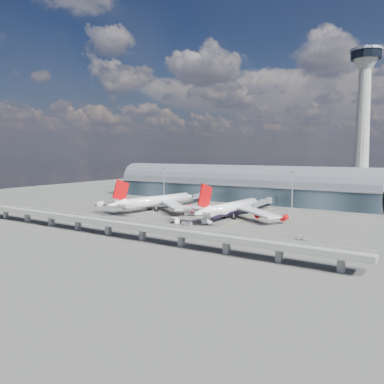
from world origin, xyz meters
The scene contains 20 objects.
ground centered at (0.00, 0.00, 0.00)m, with size 500.00×500.00×0.00m, color #474744.
taxi_lines centered at (0.00, 22.11, 0.01)m, with size 200.00×80.12×0.01m.
terminal centered at (0.00, 77.99, 11.34)m, with size 200.00×30.00×28.00m.
control_tower centered at (85.00, 83.00, 51.64)m, with size 19.00×19.00×103.00m.
guideway centered at (0.00, -55.00, 5.29)m, with size 220.00×8.50×7.20m.
floodlight_mast_left centered at (-50.00, 55.00, 13.63)m, with size 3.00×0.70×25.70m.
floodlight_mast_right centered at (50.00, 55.00, 13.63)m, with size 3.00×0.70×25.70m.
airliner_left centered at (-26.15, 12.75, 6.25)m, with size 67.96×71.54×21.87m.
airliner_right centered at (27.79, 13.28, 5.73)m, with size 66.61×69.63×22.08m.
jet_bridge_left centered at (-22.23, 53.12, 5.18)m, with size 4.40×28.00×7.25m.
jet_bridge_right centered at (31.42, 51.18, 5.18)m, with size 4.40×32.00×7.25m.
service_truck_0 centered at (-71.57, 9.51, 1.60)m, with size 5.46×7.80×3.10m.
service_truck_1 centered at (10.12, -16.02, 1.49)m, with size 5.52×4.80×2.95m.
service_truck_2 centered at (3.45, 10.24, 1.61)m, with size 8.80×5.64×3.09m.
service_truck_3 centered at (24.80, -8.46, 1.58)m, with size 3.04×6.55×3.09m.
service_truck_4 centered at (-12.39, 20.94, 1.35)m, with size 2.84×4.88×2.68m.
service_truck_5 centered at (24.01, 40.57, 1.34)m, with size 4.88×5.62×2.63m.
cargo_train_0 centered at (18.44, -17.86, 1.00)m, with size 5.89×3.16×1.91m.
cargo_train_1 centered at (37.78, -40.08, 0.86)m, with size 9.93×4.53×1.66m.
cargo_train_2 centered at (77.91, -18.09, 0.99)m, with size 5.85×3.08×1.90m.
Camera 1 is at (121.14, -175.84, 37.09)m, focal length 35.00 mm.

